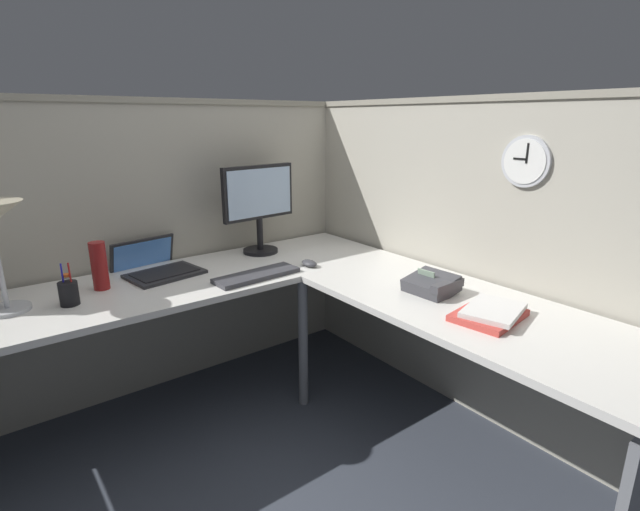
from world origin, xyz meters
name	(u,v)px	position (x,y,z in m)	size (l,w,h in m)	color
ground_plane	(296,429)	(0.00, 0.00, 0.00)	(6.80, 6.80, 0.00)	#383D47
cubicle_wall_back	(148,249)	(-0.36, 0.87, 0.79)	(2.57, 0.12, 1.58)	#A8A393
cubicle_wall_right	(463,257)	(0.87, -0.27, 0.79)	(0.12, 2.37, 1.58)	#A8A393
desk	(273,322)	(-0.15, -0.05, 0.63)	(2.35, 2.15, 0.73)	silver
monitor	(259,202)	(0.20, 0.64, 1.02)	(0.46, 0.20, 0.50)	black
laptop	(155,267)	(-0.40, 0.65, 0.75)	(0.40, 0.43, 0.22)	#232326
keyboard	(257,275)	(-0.04, 0.26, 0.74)	(0.43, 0.14, 0.02)	#38383D
computer_mouse	(309,263)	(0.27, 0.25, 0.75)	(0.06, 0.10, 0.03)	#38383D
pen_cup	(69,293)	(-0.84, 0.42, 0.78)	(0.08, 0.08, 0.18)	black
thermos_flask	(99,266)	(-0.68, 0.55, 0.84)	(0.07, 0.07, 0.22)	maroon
office_phone	(433,285)	(0.47, -0.40, 0.77)	(0.20, 0.21, 0.11)	#38383D
book_stack	(491,313)	(0.43, -0.72, 0.75)	(0.32, 0.26, 0.04)	#BF3F38
wall_clock	(526,161)	(0.82, -0.57, 1.30)	(0.04, 0.22, 0.22)	#B7BABF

